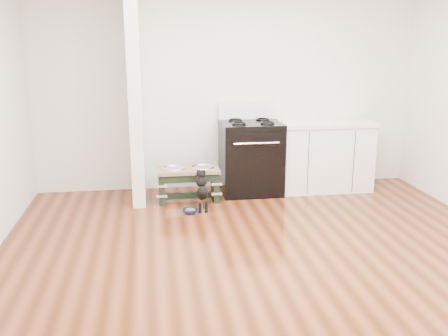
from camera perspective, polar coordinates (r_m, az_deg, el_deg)
The scene contains 8 objects.
ground at distance 4.53m, azimuth 5.27°, elevation -10.92°, with size 5.00×5.00×0.00m, color #441D0C.
room_shell at distance 4.11m, azimuth 5.80°, elevation 9.93°, with size 5.00×5.00×5.00m.
partition_wall at distance 6.10m, azimuth -10.10°, elevation 8.76°, with size 0.15×0.80×2.70m, color silver.
oven_range at distance 6.42m, azimuth 3.06°, elevation 1.36°, with size 0.76×0.69×1.14m.
cabinet_run at distance 6.71m, azimuth 11.27°, elevation 1.44°, with size 1.24×0.64×0.91m.
dog_feeder at distance 6.12m, azimuth -4.12°, elevation -1.10°, with size 0.75×0.40×0.43m.
puppy at distance 5.81m, azimuth -2.53°, elevation -2.37°, with size 0.13×0.39×0.46m.
floor_bowl at distance 5.76m, azimuth -3.88°, elevation -4.90°, with size 0.19×0.19×0.06m.
Camera 1 is at (-0.99, -3.97, 1.95)m, focal length 40.00 mm.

